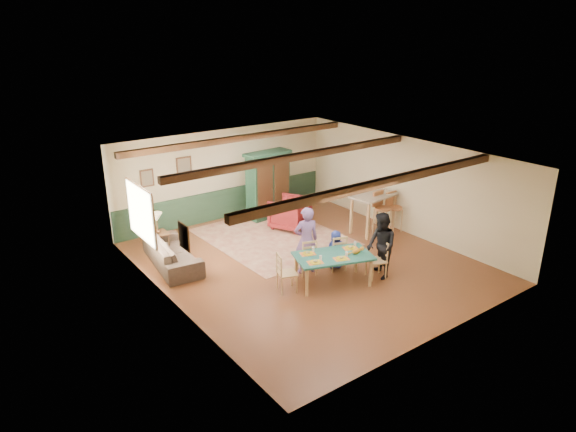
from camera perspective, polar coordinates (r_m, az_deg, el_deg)
floor at (r=12.79m, az=2.12°, el=-5.15°), size 8.00×8.00×0.00m
wall_back at (r=15.45m, az=-7.05°, el=4.62°), size 7.00×0.02×2.70m
wall_left at (r=10.60m, az=-12.85°, el=-3.26°), size 0.02×8.00×2.70m
wall_right at (r=14.59m, az=13.08°, el=3.29°), size 0.02×8.00×2.70m
ceiling at (r=11.87m, az=2.29°, el=6.69°), size 7.00×8.00×0.02m
wainscot_back at (r=15.70m, az=-6.87°, el=1.44°), size 6.95×0.03×0.90m
ceiling_beam_front at (r=10.26m, az=10.29°, el=3.64°), size 6.95×0.16×0.16m
ceiling_beam_mid at (r=12.20m, az=1.11°, el=6.64°), size 6.95×0.16×0.16m
ceiling_beam_back at (r=14.31m, az=-5.27°, el=8.61°), size 6.95×0.16×0.16m
window_left at (r=12.02m, az=-16.09°, el=0.33°), size 0.06×1.60×1.30m
picture_left_wall at (r=9.95m, az=-11.46°, el=-2.25°), size 0.04×0.42×0.52m
picture_back_a at (r=14.74m, az=-11.48°, el=5.41°), size 0.45×0.04×0.55m
picture_back_b at (r=14.38m, az=-15.40°, el=4.08°), size 0.38×0.04×0.48m
dining_table at (r=11.66m, az=5.00°, el=-5.94°), size 1.91×1.43×0.71m
dining_chair_far_left at (r=12.06m, az=2.12°, el=-4.44°), size 0.51×0.52×0.90m
dining_chair_far_right at (r=12.32m, az=5.44°, el=-3.97°), size 0.51×0.52×0.90m
dining_chair_end_left at (r=11.28m, az=-0.12°, el=-6.28°), size 0.52×0.51×0.90m
dining_chair_end_right at (r=12.04m, az=9.81°, el=-4.78°), size 0.52×0.51×0.90m
person_man at (r=11.98m, az=2.03°, el=-2.71°), size 0.69×0.56×1.63m
person_woman at (r=11.95m, az=10.31°, el=-3.29°), size 0.80×0.90×1.56m
person_child at (r=12.37m, az=5.31°, el=-3.73°), size 0.54×0.43×0.95m
cat at (r=11.59m, az=7.62°, el=-3.82°), size 0.36×0.23×0.17m
place_setting_near_left at (r=11.11m, az=3.05°, el=-4.95°), size 0.45×0.39×0.11m
place_setting_near_center at (r=11.32m, az=5.96°, el=-4.52°), size 0.45×0.39×0.11m
place_setting_far_left at (r=11.51m, az=2.22°, el=-3.99°), size 0.45×0.39×0.11m
place_setting_far_right at (r=11.87m, az=6.95°, el=-3.34°), size 0.45×0.39×0.11m
area_rug at (r=14.24m, az=-1.63°, el=-2.35°), size 3.37×3.97×0.01m
armoire at (r=15.46m, az=-2.25°, el=3.47°), size 1.48×0.69×2.03m
armchair at (r=14.76m, az=0.19°, el=0.35°), size 1.30×1.32×0.90m
sofa at (r=12.83m, az=-12.77°, el=-3.97°), size 1.14×2.34×0.66m
end_table at (r=13.51m, az=-14.15°, el=-2.97°), size 0.50×0.50×0.59m
table_lamp at (r=13.31m, az=-14.36°, el=-0.76°), size 0.30×0.30×0.54m
counter_table at (r=14.66m, az=9.39°, el=0.33°), size 1.39×0.91×1.10m
bar_stool_left at (r=14.48m, az=10.43°, el=0.27°), size 0.46×0.50×1.22m
bar_stool_right at (r=14.74m, az=11.76°, el=0.39°), size 0.43×0.47×1.14m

